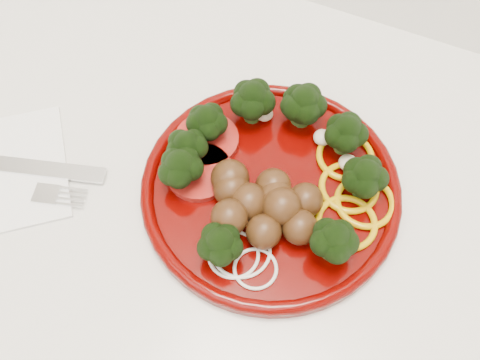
% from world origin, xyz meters
% --- Properties ---
extents(counter, '(2.40, 0.60, 0.90)m').
position_xyz_m(counter, '(0.00, 1.70, 0.45)').
color(counter, silver).
rests_on(counter, ground).
extents(plate, '(0.27, 0.27, 0.06)m').
position_xyz_m(plate, '(0.26, 1.72, 0.92)').
color(plate, '#440201').
rests_on(plate, counter).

